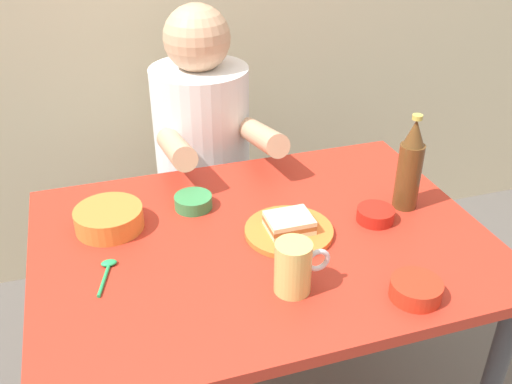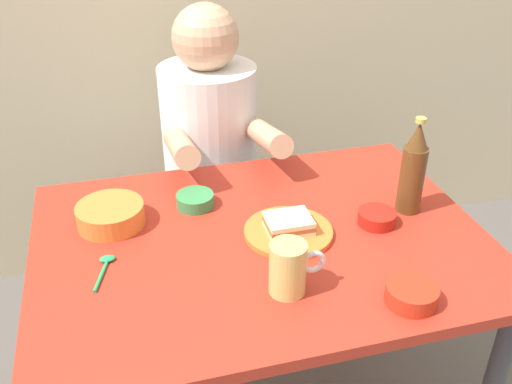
{
  "view_description": "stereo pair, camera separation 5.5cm",
  "coord_description": "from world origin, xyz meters",
  "px_view_note": "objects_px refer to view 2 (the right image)",
  "views": [
    {
      "loc": [
        -0.36,
        -1.09,
        1.55
      ],
      "look_at": [
        0.0,
        0.05,
        0.84
      ],
      "focal_mm": 39.93,
      "sensor_mm": 36.0,
      "label": 1
    },
    {
      "loc": [
        -0.31,
        -1.1,
        1.55
      ],
      "look_at": [
        0.0,
        0.05,
        0.84
      ],
      "focal_mm": 39.93,
      "sensor_mm": 36.0,
      "label": 2
    }
  ],
  "objects_px": {
    "person_seated": "(210,128)",
    "soup_bowl_orange": "(110,214)",
    "dining_table": "(261,267)",
    "beer_mug": "(288,268)",
    "plate_orange": "(288,232)",
    "sandwich": "(289,224)",
    "beer_bottle": "(413,170)",
    "stool": "(214,229)"
  },
  "relations": [
    {
      "from": "beer_bottle",
      "to": "stool",
      "type": "bearing_deg",
      "value": 124.2
    },
    {
      "from": "dining_table",
      "to": "person_seated",
      "type": "xyz_separation_m",
      "value": [
        -0.01,
        0.62,
        0.12
      ]
    },
    {
      "from": "sandwich",
      "to": "beer_bottle",
      "type": "xyz_separation_m",
      "value": [
        0.34,
        0.03,
        0.09
      ]
    },
    {
      "from": "stool",
      "to": "beer_bottle",
      "type": "relative_size",
      "value": 1.72
    },
    {
      "from": "person_seated",
      "to": "beer_mug",
      "type": "relative_size",
      "value": 5.71
    },
    {
      "from": "beer_bottle",
      "to": "soup_bowl_orange",
      "type": "height_order",
      "value": "beer_bottle"
    },
    {
      "from": "beer_bottle",
      "to": "plate_orange",
      "type": "bearing_deg",
      "value": -175.2
    },
    {
      "from": "beer_mug",
      "to": "soup_bowl_orange",
      "type": "relative_size",
      "value": 0.74
    },
    {
      "from": "plate_orange",
      "to": "dining_table",
      "type": "bearing_deg",
      "value": 174.67
    },
    {
      "from": "dining_table",
      "to": "sandwich",
      "type": "bearing_deg",
      "value": -5.33
    },
    {
      "from": "dining_table",
      "to": "soup_bowl_orange",
      "type": "relative_size",
      "value": 6.47
    },
    {
      "from": "plate_orange",
      "to": "beer_mug",
      "type": "height_order",
      "value": "beer_mug"
    },
    {
      "from": "dining_table",
      "to": "person_seated",
      "type": "bearing_deg",
      "value": 90.59
    },
    {
      "from": "dining_table",
      "to": "stool",
      "type": "distance_m",
      "value": 0.7
    },
    {
      "from": "dining_table",
      "to": "beer_bottle",
      "type": "xyz_separation_m",
      "value": [
        0.41,
        0.02,
        0.21
      ]
    },
    {
      "from": "dining_table",
      "to": "beer_mug",
      "type": "bearing_deg",
      "value": -89.61
    },
    {
      "from": "plate_orange",
      "to": "soup_bowl_orange",
      "type": "distance_m",
      "value": 0.45
    },
    {
      "from": "person_seated",
      "to": "beer_bottle",
      "type": "distance_m",
      "value": 0.73
    },
    {
      "from": "dining_table",
      "to": "sandwich",
      "type": "relative_size",
      "value": 10.0
    },
    {
      "from": "plate_orange",
      "to": "beer_bottle",
      "type": "distance_m",
      "value": 0.36
    },
    {
      "from": "beer_mug",
      "to": "soup_bowl_orange",
      "type": "bearing_deg",
      "value": 134.42
    },
    {
      "from": "sandwich",
      "to": "plate_orange",
      "type": "bearing_deg",
      "value": -3.58
    },
    {
      "from": "sandwich",
      "to": "soup_bowl_orange",
      "type": "bearing_deg",
      "value": 159.09
    },
    {
      "from": "sandwich",
      "to": "beer_bottle",
      "type": "distance_m",
      "value": 0.35
    },
    {
      "from": "plate_orange",
      "to": "beer_mug",
      "type": "xyz_separation_m",
      "value": [
        -0.07,
        -0.2,
        0.05
      ]
    },
    {
      "from": "person_seated",
      "to": "beer_bottle",
      "type": "xyz_separation_m",
      "value": [
        0.41,
        -0.6,
        0.09
      ]
    },
    {
      "from": "dining_table",
      "to": "plate_orange",
      "type": "distance_m",
      "value": 0.12
    },
    {
      "from": "dining_table",
      "to": "soup_bowl_orange",
      "type": "height_order",
      "value": "soup_bowl_orange"
    },
    {
      "from": "beer_mug",
      "to": "beer_bottle",
      "type": "distance_m",
      "value": 0.47
    },
    {
      "from": "plate_orange",
      "to": "person_seated",
      "type": "bearing_deg",
      "value": 96.74
    },
    {
      "from": "dining_table",
      "to": "sandwich",
      "type": "distance_m",
      "value": 0.14
    },
    {
      "from": "beer_mug",
      "to": "beer_bottle",
      "type": "height_order",
      "value": "beer_bottle"
    },
    {
      "from": "person_seated",
      "to": "soup_bowl_orange",
      "type": "relative_size",
      "value": 4.23
    },
    {
      "from": "person_seated",
      "to": "soup_bowl_orange",
      "type": "height_order",
      "value": "person_seated"
    },
    {
      "from": "dining_table",
      "to": "beer_mug",
      "type": "xyz_separation_m",
      "value": [
        0.0,
        -0.21,
        0.15
      ]
    },
    {
      "from": "person_seated",
      "to": "sandwich",
      "type": "xyz_separation_m",
      "value": [
        0.07,
        -0.63,
        0.01
      ]
    },
    {
      "from": "beer_mug",
      "to": "soup_bowl_orange",
      "type": "height_order",
      "value": "beer_mug"
    },
    {
      "from": "sandwich",
      "to": "stool",
      "type": "bearing_deg",
      "value": 96.62
    },
    {
      "from": "sandwich",
      "to": "soup_bowl_orange",
      "type": "distance_m",
      "value": 0.45
    },
    {
      "from": "beer_bottle",
      "to": "dining_table",
      "type": "bearing_deg",
      "value": -176.88
    },
    {
      "from": "person_seated",
      "to": "beer_mug",
      "type": "height_order",
      "value": "person_seated"
    },
    {
      "from": "dining_table",
      "to": "soup_bowl_orange",
      "type": "bearing_deg",
      "value": 156.37
    }
  ]
}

